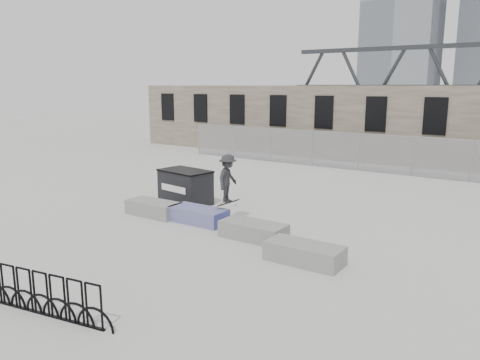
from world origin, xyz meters
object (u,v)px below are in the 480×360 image
planter_offset (304,252)px  bike_rack (33,292)px  planter_center_left (198,215)px  skateboarder (228,179)px  dumpster (185,187)px  planter_far_left (154,208)px  planter_center_right (253,230)px

planter_offset → bike_rack: size_ratio=0.50×
planter_center_left → skateboarder: 1.62m
planter_center_left → dumpster: size_ratio=0.93×
planter_far_left → dumpster: dumpster is taller
dumpster → planter_center_left: bearing=-32.2°
planter_center_right → planter_far_left: bearing=177.3°
planter_center_right → planter_offset: same height
planter_center_left → planter_offset: size_ratio=1.00×
planter_far_left → planter_center_left: size_ratio=1.00×
planter_center_left → bike_rack: bearing=-79.5°
planter_center_left → planter_center_right: bearing=-9.1°
planter_far_left → bike_rack: 7.31m
planter_center_left → planter_offset: bearing=-15.6°
planter_far_left → skateboarder: (2.81, 0.59, 1.27)m
dumpster → skateboarder: 3.37m
planter_center_left → bike_rack: bike_rack is taller
planter_far_left → planter_offset: 6.52m
bike_rack → planter_offset: bearing=59.1°
planter_center_right → planter_offset: bearing=-22.5°
planter_center_left → planter_offset: (4.56, -1.27, 0.00)m
planter_center_right → bike_rack: bearing=-100.4°
planter_far_left → dumpster: (-0.16, 1.91, 0.40)m
planter_offset → bike_rack: bearing=-120.9°
planter_center_left → skateboarder: skateboarder is taller
planter_offset → planter_center_right: bearing=157.5°
skateboarder → planter_far_left: bearing=92.5°
dumpster → planter_far_left: bearing=-77.0°
skateboarder → planter_center_right: bearing=-127.2°
planter_center_right → dumpster: (-4.47, 2.12, 0.40)m
planter_center_left → skateboarder: (0.93, 0.40, 1.27)m
planter_center_right → bike_rack: 6.51m
planter_far_left → planter_center_left: (1.87, 0.19, 0.00)m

